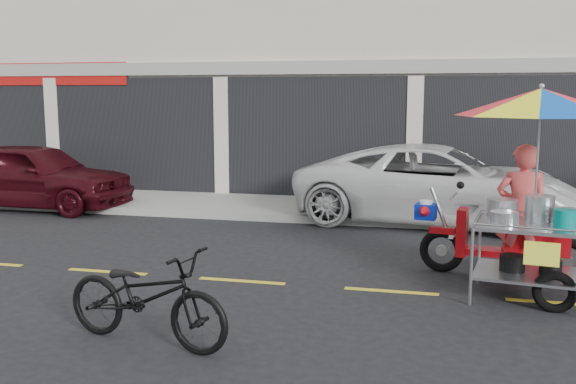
% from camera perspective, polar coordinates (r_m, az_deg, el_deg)
% --- Properties ---
extents(ground, '(90.00, 90.00, 0.00)m').
position_cam_1_polar(ground, '(8.42, 9.15, -8.73)').
color(ground, black).
extents(sidewalk, '(45.00, 3.00, 0.15)m').
position_cam_1_polar(sidewalk, '(13.75, 10.83, -1.64)').
color(sidewalk, gray).
rests_on(sidewalk, ground).
extents(shophouse_block, '(36.00, 8.11, 10.40)m').
position_cam_1_polar(shophouse_block, '(18.83, 20.76, 13.43)').
color(shophouse_block, beige).
rests_on(shophouse_block, ground).
extents(centerline, '(42.00, 0.10, 0.01)m').
position_cam_1_polar(centerline, '(8.42, 9.15, -8.70)').
color(centerline, gold).
rests_on(centerline, ground).
extents(maroon_sedan, '(4.39, 1.88, 1.48)m').
position_cam_1_polar(maroon_sedan, '(15.15, -21.67, 1.39)').
color(maroon_sedan, black).
rests_on(maroon_sedan, ground).
extents(white_pickup, '(5.75, 3.12, 1.53)m').
position_cam_1_polar(white_pickup, '(12.84, 13.26, 0.68)').
color(white_pickup, silver).
rests_on(white_pickup, ground).
extents(near_bicycle, '(2.00, 1.04, 1.00)m').
position_cam_1_polar(near_bicycle, '(6.66, -12.49, -9.02)').
color(near_bicycle, black).
rests_on(near_bicycle, ground).
extents(food_vendor_rig, '(2.62, 2.37, 2.64)m').
position_cam_1_polar(food_vendor_rig, '(8.57, 20.71, 2.47)').
color(food_vendor_rig, black).
rests_on(food_vendor_rig, ground).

